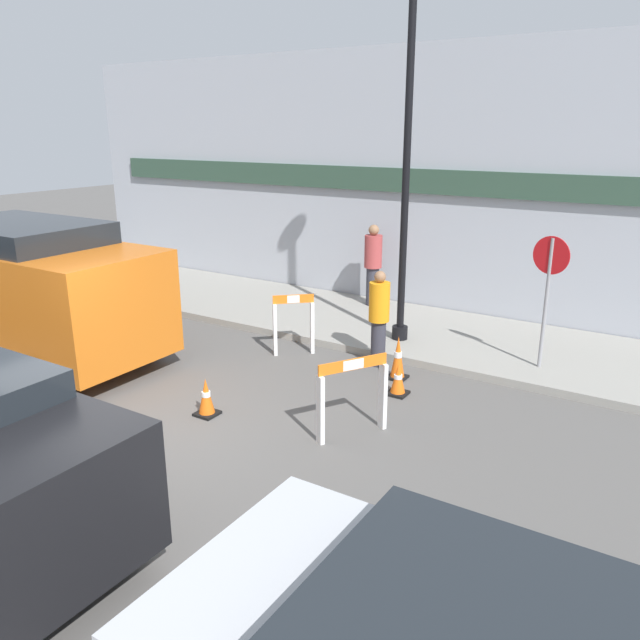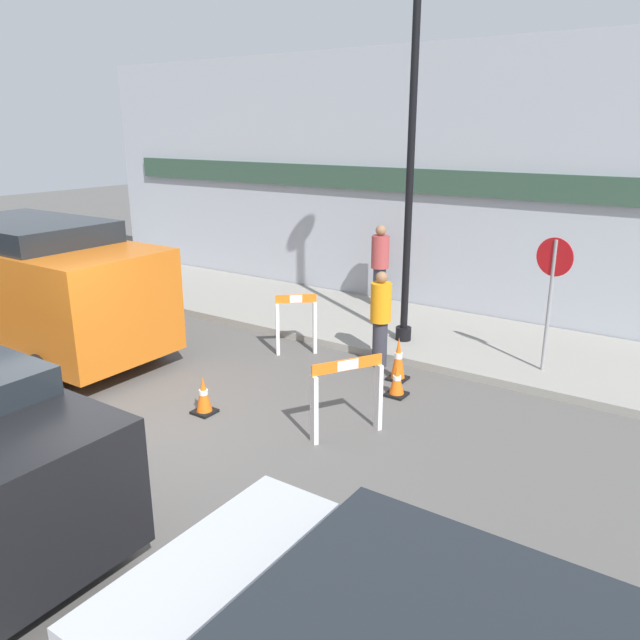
{
  "view_description": "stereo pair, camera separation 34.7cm",
  "coord_description": "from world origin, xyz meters",
  "px_view_note": "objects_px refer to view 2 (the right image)",
  "views": [
    {
      "loc": [
        5.86,
        -4.68,
        3.9
      ],
      "look_at": [
        0.91,
        3.19,
        1.0
      ],
      "focal_mm": 35.0,
      "sensor_mm": 36.0,
      "label": 1
    },
    {
      "loc": [
        6.15,
        -4.49,
        3.9
      ],
      "look_at": [
        0.91,
        3.19,
        1.0
      ],
      "focal_mm": 35.0,
      "sensor_mm": 36.0,
      "label": 2
    }
  ],
  "objects_px": {
    "person_worker": "(381,316)",
    "work_van": "(31,282)",
    "person_pedestrian": "(380,263)",
    "streetlamp_post": "(413,115)",
    "stop_sign": "(552,283)"
  },
  "relations": [
    {
      "from": "person_worker",
      "to": "work_van",
      "type": "bearing_deg",
      "value": -44.94
    },
    {
      "from": "streetlamp_post",
      "to": "work_van",
      "type": "distance_m",
      "value": 7.17
    },
    {
      "from": "streetlamp_post",
      "to": "work_van",
      "type": "bearing_deg",
      "value": -143.6
    },
    {
      "from": "streetlamp_post",
      "to": "person_worker",
      "type": "relative_size",
      "value": 3.8
    },
    {
      "from": "person_worker",
      "to": "person_pedestrian",
      "type": "distance_m",
      "value": 3.3
    },
    {
      "from": "streetlamp_post",
      "to": "person_worker",
      "type": "bearing_deg",
      "value": -84.16
    },
    {
      "from": "streetlamp_post",
      "to": "stop_sign",
      "type": "relative_size",
      "value": 2.9
    },
    {
      "from": "person_worker",
      "to": "work_van",
      "type": "distance_m",
      "value": 6.13
    },
    {
      "from": "person_worker",
      "to": "stop_sign",
      "type": "bearing_deg",
      "value": 130.84
    },
    {
      "from": "person_pedestrian",
      "to": "work_van",
      "type": "relative_size",
      "value": 0.33
    },
    {
      "from": "streetlamp_post",
      "to": "work_van",
      "type": "relative_size",
      "value": 1.16
    },
    {
      "from": "person_pedestrian",
      "to": "streetlamp_post",
      "type": "bearing_deg",
      "value": 101.14
    },
    {
      "from": "person_worker",
      "to": "person_pedestrian",
      "type": "xyz_separation_m",
      "value": [
        -1.62,
        2.87,
        0.2
      ]
    },
    {
      "from": "streetlamp_post",
      "to": "person_pedestrian",
      "type": "xyz_separation_m",
      "value": [
        -1.5,
        1.77,
        -3.0
      ]
    },
    {
      "from": "streetlamp_post",
      "to": "person_pedestrian",
      "type": "distance_m",
      "value": 3.79
    }
  ]
}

